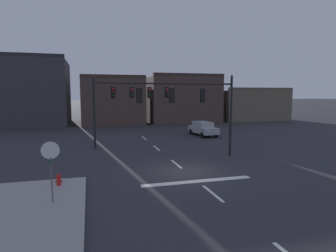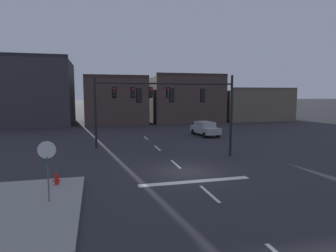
{
  "view_description": "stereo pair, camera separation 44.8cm",
  "coord_description": "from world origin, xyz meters",
  "px_view_note": "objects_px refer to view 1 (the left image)",
  "views": [
    {
      "loc": [
        -5.7,
        -16.37,
        4.87
      ],
      "look_at": [
        0.05,
        4.35,
        2.39
      ],
      "focal_mm": 30.43,
      "sensor_mm": 36.0,
      "label": 1
    },
    {
      "loc": [
        -5.27,
        -16.49,
        4.87
      ],
      "look_at": [
        0.05,
        4.35,
        2.39
      ],
      "focal_mm": 30.43,
      "sensor_mm": 36.0,
      "label": 2
    }
  ],
  "objects_px": {
    "signal_mast_near_side": "(195,101)",
    "fire_hydrant": "(59,182)",
    "signal_mast_far_side": "(125,98)",
    "car_lot_nearside": "(203,128)",
    "stop_sign": "(51,157)"
  },
  "relations": [
    {
      "from": "car_lot_nearside",
      "to": "stop_sign",
      "type": "bearing_deg",
      "value": -129.21
    },
    {
      "from": "signal_mast_near_side",
      "to": "car_lot_nearside",
      "type": "relative_size",
      "value": 1.88
    },
    {
      "from": "stop_sign",
      "to": "car_lot_nearside",
      "type": "bearing_deg",
      "value": 50.79
    },
    {
      "from": "car_lot_nearside",
      "to": "fire_hydrant",
      "type": "distance_m",
      "value": 20.76
    },
    {
      "from": "fire_hydrant",
      "to": "signal_mast_far_side",
      "type": "bearing_deg",
      "value": 65.8
    },
    {
      "from": "signal_mast_far_side",
      "to": "fire_hydrant",
      "type": "xyz_separation_m",
      "value": [
        -4.8,
        -10.69,
        -4.16
      ]
    },
    {
      "from": "signal_mast_near_side",
      "to": "stop_sign",
      "type": "bearing_deg",
      "value": -142.69
    },
    {
      "from": "stop_sign",
      "to": "car_lot_nearside",
      "type": "xyz_separation_m",
      "value": [
        14.27,
        17.49,
        -1.29
      ]
    },
    {
      "from": "signal_mast_far_side",
      "to": "car_lot_nearside",
      "type": "xyz_separation_m",
      "value": [
        9.45,
        4.4,
        -3.63
      ]
    },
    {
      "from": "signal_mast_near_side",
      "to": "fire_hydrant",
      "type": "relative_size",
      "value": 11.51
    },
    {
      "from": "signal_mast_near_side",
      "to": "fire_hydrant",
      "type": "distance_m",
      "value": 11.1
    },
    {
      "from": "car_lot_nearside",
      "to": "signal_mast_near_side",
      "type": "bearing_deg",
      "value": -115.6
    },
    {
      "from": "signal_mast_near_side",
      "to": "fire_hydrant",
      "type": "xyz_separation_m",
      "value": [
        -9.26,
        -4.67,
        -3.95
      ]
    },
    {
      "from": "fire_hydrant",
      "to": "car_lot_nearside",
      "type": "bearing_deg",
      "value": 46.64
    },
    {
      "from": "signal_mast_far_side",
      "to": "car_lot_nearside",
      "type": "bearing_deg",
      "value": 24.99
    }
  ]
}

